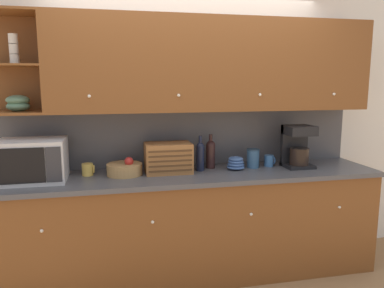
% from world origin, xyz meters
% --- Properties ---
extents(ground_plane, '(24.00, 24.00, 0.00)m').
position_xyz_m(ground_plane, '(0.00, 0.00, 0.00)').
color(ground_plane, '#9E754C').
extents(wall_back, '(5.67, 0.06, 2.60)m').
position_xyz_m(wall_back, '(0.00, 0.03, 1.30)').
color(wall_back, white).
rests_on(wall_back, ground_plane).
extents(counter_unit, '(3.29, 0.68, 0.95)m').
position_xyz_m(counter_unit, '(0.00, -0.32, 0.48)').
color(counter_unit, brown).
rests_on(counter_unit, ground_plane).
extents(backsplash_panel, '(3.27, 0.01, 0.53)m').
position_xyz_m(backsplash_panel, '(0.00, -0.01, 1.22)').
color(backsplash_panel, '#4C4C51').
rests_on(backsplash_panel, counter_unit).
extents(upper_cabinets, '(3.27, 0.40, 0.80)m').
position_xyz_m(upper_cabinets, '(0.17, -0.19, 1.88)').
color(upper_cabinets, brown).
rests_on(upper_cabinets, backsplash_panel).
extents(microwave, '(0.51, 0.38, 0.34)m').
position_xyz_m(microwave, '(-1.32, -0.33, 1.12)').
color(microwave, silver).
rests_on(microwave, counter_unit).
extents(mug, '(0.11, 0.09, 0.10)m').
position_xyz_m(mug, '(-0.91, -0.22, 1.00)').
color(mug, gold).
rests_on(mug, counter_unit).
extents(fruit_basket, '(0.30, 0.30, 0.16)m').
position_xyz_m(fruit_basket, '(-0.60, -0.27, 1.00)').
color(fruit_basket, '#A87F4C').
rests_on(fruit_basket, counter_unit).
extents(bread_box, '(0.40, 0.27, 0.26)m').
position_xyz_m(bread_box, '(-0.22, -0.26, 1.08)').
color(bread_box, '#996033').
rests_on(bread_box, counter_unit).
extents(second_wine_bottle, '(0.07, 0.07, 0.32)m').
position_xyz_m(second_wine_bottle, '(0.07, -0.26, 1.09)').
color(second_wine_bottle, black).
rests_on(second_wine_bottle, counter_unit).
extents(wine_bottle, '(0.08, 0.08, 0.31)m').
position_xyz_m(wine_bottle, '(0.19, -0.17, 1.09)').
color(wine_bottle, black).
rests_on(wine_bottle, counter_unit).
extents(bowl_stack_on_counter, '(0.16, 0.16, 0.12)m').
position_xyz_m(bowl_stack_on_counter, '(0.40, -0.28, 1.00)').
color(bowl_stack_on_counter, '#3D5B93').
rests_on(bowl_stack_on_counter, counter_unit).
extents(storage_canister, '(0.12, 0.12, 0.17)m').
position_xyz_m(storage_canister, '(0.58, -0.24, 1.04)').
color(storage_canister, '#33567A').
rests_on(storage_canister, counter_unit).
extents(mug_blue_second, '(0.10, 0.09, 0.11)m').
position_xyz_m(mug_blue_second, '(0.75, -0.22, 1.00)').
color(mug_blue_second, '#38669E').
rests_on(mug_blue_second, counter_unit).
extents(coffee_maker, '(0.26, 0.23, 0.39)m').
position_xyz_m(coffee_maker, '(0.99, -0.30, 1.15)').
color(coffee_maker, black).
rests_on(coffee_maker, counter_unit).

